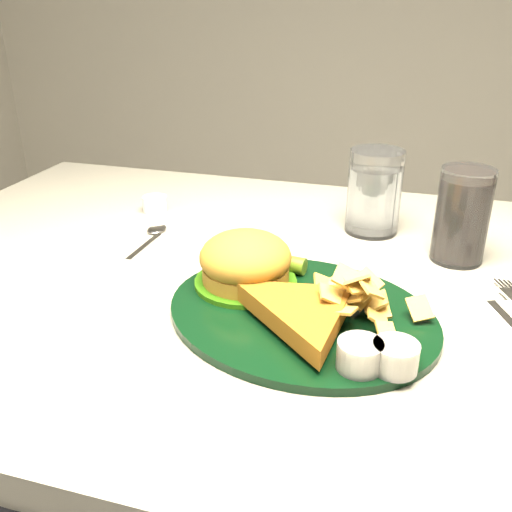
{
  "coord_description": "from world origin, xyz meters",
  "views": [
    {
      "loc": [
        0.16,
        -0.66,
        1.1
      ],
      "look_at": [
        -0.02,
        -0.06,
        0.8
      ],
      "focal_mm": 40.0,
      "sensor_mm": 36.0,
      "label": 1
    }
  ],
  "objects": [
    {
      "name": "table",
      "position": [
        0.0,
        0.0,
        0.38
      ],
      "size": [
        1.2,
        0.8,
        0.75
      ],
      "primitive_type": null,
      "color": "#9F9B8F",
      "rests_on": "ground"
    },
    {
      "name": "dinner_plate",
      "position": [
        0.05,
        -0.1,
        0.79
      ],
      "size": [
        0.39,
        0.35,
        0.07
      ],
      "primitive_type": null,
      "rotation": [
        0.0,
        0.0,
        -0.31
      ],
      "color": "black",
      "rests_on": "table"
    },
    {
      "name": "water_glass",
      "position": [
        0.1,
        0.19,
        0.82
      ],
      "size": [
        0.09,
        0.09,
        0.13
      ],
      "primitive_type": "cylinder",
      "rotation": [
        0.0,
        0.0,
        -0.09
      ],
      "color": "white",
      "rests_on": "table"
    },
    {
      "name": "cola_glass",
      "position": [
        0.23,
        0.12,
        0.82
      ],
      "size": [
        0.08,
        0.08,
        0.13
      ],
      "primitive_type": "cylinder",
      "rotation": [
        0.0,
        0.0,
        -0.18
      ],
      "color": "black",
      "rests_on": "table"
    },
    {
      "name": "spoon",
      "position": [
        -0.22,
        0.03,
        0.75
      ],
      "size": [
        0.04,
        0.13,
        0.01
      ],
      "primitive_type": null,
      "rotation": [
        0.0,
        0.0,
        -0.03
      ],
      "color": "silver",
      "rests_on": "table"
    },
    {
      "name": "ramekin",
      "position": [
        -0.27,
        0.17,
        0.76
      ],
      "size": [
        0.05,
        0.05,
        0.03
      ],
      "primitive_type": "cylinder",
      "rotation": [
        0.0,
        0.0,
        0.35
      ],
      "color": "silver",
      "rests_on": "table"
    }
  ]
}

